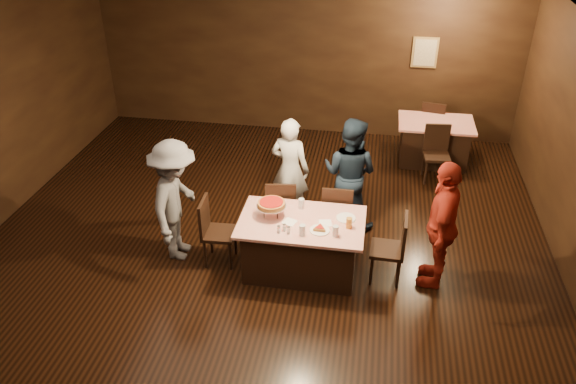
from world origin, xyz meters
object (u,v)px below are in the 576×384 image
object	(u,v)px
diner_navy_hoodie	(350,173)
plate_empty	(346,218)
chair_back_near	(437,155)
main_table	(301,246)
chair_end_right	(387,248)
chair_far_left	(281,207)
diner_white_jacket	(290,169)
chair_far_right	(337,212)
chair_back_far	(432,124)
diner_red_shirt	(442,225)
chair_end_left	(219,232)
glass_amber	(349,223)
glass_front_right	(335,231)
back_table	(434,142)
glass_front_left	(302,230)
diner_grey_knit	(176,201)
pizza_stand	(271,204)
glass_back	(301,204)

from	to	relation	value
diner_navy_hoodie	plate_empty	size ratio (longest dim) A/B	6.76
chair_back_near	main_table	bearing A→B (deg)	-129.22
chair_end_right	chair_far_left	bearing A→B (deg)	-114.51
chair_end_right	diner_white_jacket	bearing A→B (deg)	-128.98
chair_far_right	chair_back_far	size ratio (longest dim) A/B	1.00
diner_red_shirt	plate_empty	bearing A→B (deg)	-85.61
chair_end_left	glass_amber	xyz separation A→B (m)	(1.70, -0.05, 0.37)
chair_back_far	diner_white_jacket	xyz separation A→B (m)	(-2.23, -2.80, 0.33)
main_table	diner_white_jacket	world-z (taller)	diner_white_jacket
diner_red_shirt	glass_front_right	world-z (taller)	diner_red_shirt
chair_far_right	chair_back_far	xyz separation A→B (m)	(1.47, 3.32, 0.00)
back_table	diner_navy_hoodie	world-z (taller)	diner_navy_hoodie
diner_red_shirt	diner_white_jacket	bearing A→B (deg)	-111.45
glass_front_left	chair_end_right	bearing A→B (deg)	15.95
chair_far_left	chair_back_near	size ratio (longest dim) A/B	1.00
plate_empty	chair_back_near	bearing A→B (deg)	63.24
back_table	diner_grey_knit	world-z (taller)	diner_grey_knit
chair_end_right	glass_front_left	bearing A→B (deg)	-72.00
chair_back_far	pizza_stand	xyz separation A→B (m)	(-2.27, -4.02, 0.48)
chair_back_far	glass_amber	world-z (taller)	chair_back_far
chair_far_left	diner_red_shirt	size ratio (longest dim) A/B	0.55
glass_front_left	chair_end_left	bearing A→B (deg)	165.38
chair_end_left	chair_end_right	distance (m)	2.20
chair_back_far	diner_grey_knit	world-z (taller)	diner_grey_knit
glass_front_right	diner_navy_hoodie	bearing A→B (deg)	87.36
diner_navy_hoodie	pizza_stand	world-z (taller)	diner_navy_hoodie
diner_grey_knit	chair_end_left	bearing A→B (deg)	-97.39
main_table	chair_end_right	distance (m)	1.10
diner_red_shirt	glass_back	world-z (taller)	diner_red_shirt
back_table	glass_amber	size ratio (longest dim) A/B	9.29
back_table	chair_back_near	size ratio (longest dim) A/B	1.37
main_table	glass_front_left	world-z (taller)	glass_front_left
main_table	diner_red_shirt	world-z (taller)	diner_red_shirt
diner_navy_hoodie	glass_back	size ratio (longest dim) A/B	12.08
chair_back_far	glass_front_right	size ratio (longest dim) A/B	6.79
diner_navy_hoodie	glass_front_right	distance (m)	1.47
diner_grey_knit	chair_far_right	bearing A→B (deg)	-72.78
glass_amber	diner_white_jacket	bearing A→B (deg)	125.99
chair_end_left	glass_front_right	size ratio (longest dim) A/B	6.79
diner_grey_knit	glass_front_left	distance (m)	1.77
chair_end_right	diner_red_shirt	bearing A→B (deg)	97.83
pizza_stand	chair_back_far	bearing A→B (deg)	60.54
chair_back_far	pizza_stand	world-z (taller)	pizza_stand
diner_grey_knit	glass_front_right	size ratio (longest dim) A/B	12.24
main_table	plate_empty	size ratio (longest dim) A/B	6.40
diner_grey_knit	pizza_stand	world-z (taller)	diner_grey_knit
chair_back_near	diner_grey_knit	size ratio (longest dim) A/B	0.55
chair_back_near	diner_grey_knit	world-z (taller)	diner_grey_knit
glass_front_left	glass_amber	xyz separation A→B (m)	(0.55, 0.25, 0.00)
chair_end_left	glass_amber	distance (m)	1.74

